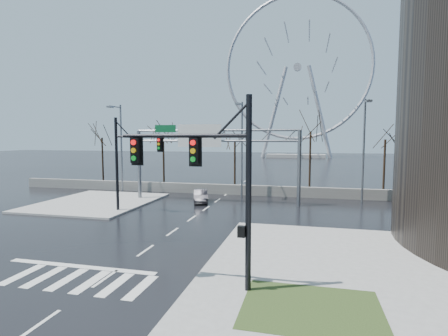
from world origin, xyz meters
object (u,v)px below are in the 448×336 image
(signal_mast_near, at_px, (215,174))
(car, at_px, (201,196))
(signal_mast_far, at_px, (128,155))
(ferris_wheel, at_px, (297,73))
(sign_gantry, at_px, (211,149))

(signal_mast_near, distance_m, car, 20.32)
(signal_mast_far, bearing_deg, car, 52.04)
(signal_mast_near, bearing_deg, ferris_wheel, 90.08)
(signal_mast_near, relative_size, car, 2.13)
(signal_mast_far, bearing_deg, signal_mast_near, -49.74)
(sign_gantry, xyz_separation_m, car, (-0.99, -0.23, -4.56))
(car, bearing_deg, ferris_wheel, 67.45)
(sign_gantry, xyz_separation_m, ferris_wheel, (5.38, 80.04, 20.95))
(signal_mast_far, distance_m, car, 8.45)
(ferris_wheel, bearing_deg, sign_gantry, -93.84)
(signal_mast_near, bearing_deg, car, 109.12)
(sign_gantry, height_order, ferris_wheel, ferris_wheel)
(signal_mast_near, relative_size, signal_mast_far, 1.00)
(sign_gantry, bearing_deg, ferris_wheel, 86.16)
(signal_mast_far, distance_m, ferris_wheel, 89.30)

